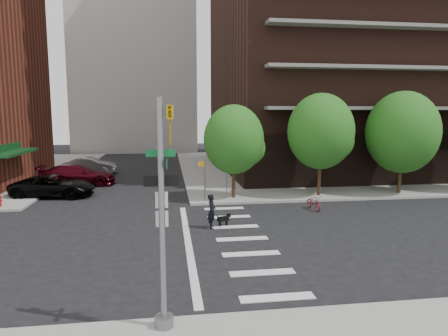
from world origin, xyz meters
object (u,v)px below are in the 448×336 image
object	(u,v)px
parked_car_black	(54,186)
parked_car_maroon	(78,175)
parked_car_silver	(90,166)
traffic_signal	(163,233)
scooter	(314,203)
dog_walker	(212,211)

from	to	relation	value
parked_car_black	parked_car_maroon	bearing A→B (deg)	-2.96
parked_car_silver	parked_car_maroon	bearing A→B (deg)	-176.56
traffic_signal	parked_car_black	size ratio (longest dim) A/B	1.09
parked_car_maroon	scooter	bearing A→B (deg)	-126.33
parked_car_black	scooter	distance (m)	17.58
parked_car_black	parked_car_silver	xyz separation A→B (m)	(0.46, 10.86, 0.03)
traffic_signal	parked_car_maroon	xyz separation A→B (m)	(-7.09, 22.95, -1.84)
parked_car_black	parked_car_maroon	distance (m)	4.51
parked_car_silver	parked_car_black	bearing A→B (deg)	179.43
traffic_signal	dog_walker	world-z (taller)	traffic_signal
traffic_signal	parked_car_silver	bearing A→B (deg)	103.91
parked_car_maroon	dog_walker	distance (m)	16.44
traffic_signal	scooter	size ratio (longest dim) A/B	3.65
parked_car_maroon	parked_car_silver	distance (m)	6.40
parked_car_maroon	scooter	world-z (taller)	parked_car_maroon
parked_car_silver	scooter	world-z (taller)	parked_car_silver
parked_car_silver	scooter	xyz separation A→B (m)	(16.05, -16.87, -0.36)
parked_car_silver	traffic_signal	bearing A→B (deg)	-164.21
parked_car_black	scooter	world-z (taller)	parked_car_black
parked_car_black	parked_car_silver	world-z (taller)	parked_car_silver
parked_car_black	parked_car_silver	distance (m)	10.87
parked_car_silver	dog_walker	bearing A→B (deg)	-152.50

